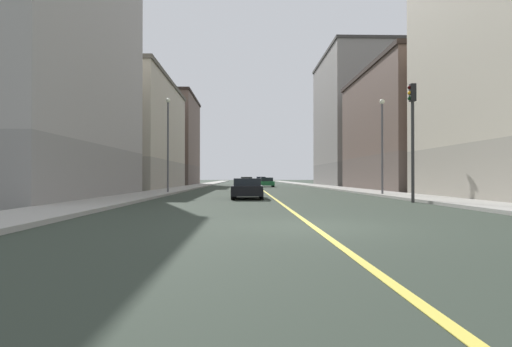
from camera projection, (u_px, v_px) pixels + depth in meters
name	position (u px, v px, depth m)	size (l,w,h in m)	color
ground_plane	(313.00, 227.00, 11.01)	(400.00, 400.00, 0.00)	#2D362C
sidewalk_left	(318.00, 186.00, 60.22)	(3.02, 168.00, 0.15)	#9E9B93
sidewalk_right	(197.00, 186.00, 59.76)	(3.02, 168.00, 0.15)	#9E9B93
lane_center_stripe	(258.00, 186.00, 59.99)	(0.16, 154.00, 0.01)	#E5D14C
building_left_mid	(413.00, 130.00, 42.35)	(10.35, 19.15, 12.19)	brown
building_left_far	(356.00, 121.00, 64.14)	(10.35, 19.41, 19.92)	slate
building_right_corner	(23.00, 62.00, 25.39)	(10.35, 18.13, 16.64)	gray
building_right_midblock	(128.00, 135.00, 47.93)	(10.35, 21.57, 12.39)	#9D9688
building_right_distant	(165.00, 141.00, 70.16)	(10.35, 16.26, 14.83)	brown
traffic_light_left_near	(412.00, 126.00, 21.45)	(0.40, 0.32, 6.10)	#2D2D2D
street_lamp_left_near	(382.00, 136.00, 29.25)	(0.36, 0.36, 6.64)	#4C4C51
street_lamp_right_near	(168.00, 135.00, 32.69)	(0.36, 0.36, 7.36)	#4C4C51
car_green	(267.00, 182.00, 56.90)	(1.93, 4.41, 1.27)	#1E6B38
car_blue	(261.00, 181.00, 76.74)	(2.07, 4.14, 1.40)	#23389E
car_yellow	(247.00, 182.00, 57.12)	(1.78, 4.19, 1.36)	gold
car_black	(248.00, 188.00, 25.49)	(1.94, 4.51, 1.23)	black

